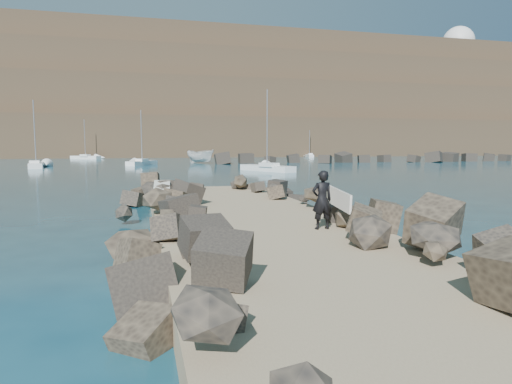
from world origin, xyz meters
TOP-DOWN VIEW (x-y plane):
  - ground at (0.00, 0.00)m, footprint 800.00×800.00m
  - jetty at (0.00, -2.00)m, footprint 6.00×26.00m
  - riprap_left at (-2.90, -1.50)m, footprint 2.60×22.00m
  - riprap_right at (2.90, -1.50)m, footprint 2.60×22.00m
  - breakwater_secondary at (35.00, 55.00)m, footprint 52.00×4.00m
  - headland at (10.00, 160.00)m, footprint 360.00×140.00m
  - surfboard_resting at (-2.63, 3.69)m, footprint 0.81×2.59m
  - boat_imported at (5.95, 58.74)m, footprint 5.08×5.86m
  - surfer_with_board at (1.51, -2.74)m, footprint 0.85×2.03m
  - radome at (127.77, 156.05)m, footprint 12.93×12.93m
  - sailboat_b at (-3.21, 53.19)m, footprint 4.54×6.45m
  - sailboat_f at (35.61, 87.85)m, footprint 2.06×5.41m
  - sailboat_c at (10.28, 34.52)m, footprint 4.80×7.60m
  - sailboat_a at (-16.38, 48.96)m, footprint 2.76×7.42m
  - sailboat_e at (-14.50, 86.15)m, footprint 6.44×5.26m
  - headland_buildings at (16.81, 152.19)m, footprint 137.50×30.50m

SIDE VIEW (x-z plane):
  - ground at x=0.00m, z-range 0.00..0.00m
  - jetty at x=0.00m, z-range 0.00..0.60m
  - sailboat_c at x=10.28m, z-range -4.22..4.91m
  - sailboat_a at x=-16.38m, z-range -4.02..4.71m
  - sailboat_e at x=-14.50m, z-range -3.80..4.50m
  - sailboat_b at x=-3.21m, z-range -3.66..4.35m
  - sailboat_f at x=35.61m, z-range -2.94..3.63m
  - riprap_left at x=-2.90m, z-range 0.00..1.00m
  - riprap_right at x=2.90m, z-range 0.00..1.00m
  - breakwater_secondary at x=35.00m, z-range 0.00..1.20m
  - surfboard_resting at x=-2.63m, z-range 1.00..1.09m
  - boat_imported at x=5.95m, z-range 0.00..2.20m
  - surfer_with_board at x=1.51m, z-range 0.61..2.24m
  - headland at x=10.00m, z-range 0.00..32.00m
  - headland_buildings at x=16.81m, z-range 31.47..36.47m
  - radome at x=127.77m, z-range 33.66..54.14m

